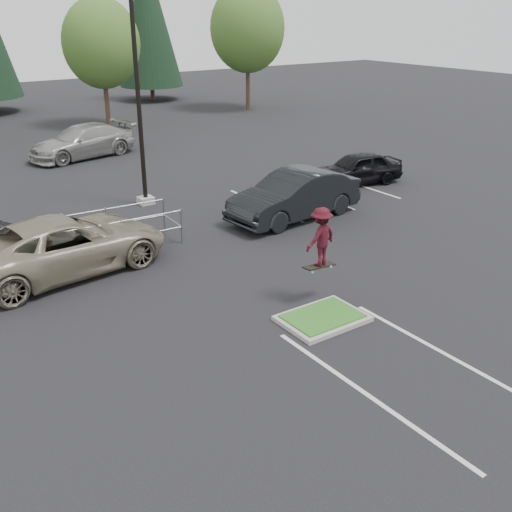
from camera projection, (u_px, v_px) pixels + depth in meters
ground at (322, 321)px, 15.88m from camera, size 120.00×120.00×0.00m
grass_median at (323, 318)px, 15.85m from camera, size 2.20×1.60×0.16m
stall_lines at (172, 259)px, 19.74m from camera, size 22.62×17.60×0.01m
light_pole at (138, 93)px, 23.49m from camera, size 0.70×0.60×10.12m
decid_c at (101, 46)px, 39.63m from camera, size 5.12×5.12×8.38m
decid_d at (247, 31)px, 46.05m from camera, size 5.76×5.76×9.43m
conif_c at (148, 17)px, 50.55m from camera, size 5.50×5.50×12.50m
cart_corral at (100, 229)px, 20.09m from camera, size 4.46×1.78×1.25m
skateboarder at (321, 237)px, 16.26m from camera, size 1.16×0.81×1.79m
car_l_tan at (65, 245)px, 18.49m from camera, size 6.68×3.68×1.77m
car_r_charc at (294, 196)px, 23.19m from camera, size 5.77×2.49×1.85m
car_r_black at (357, 168)px, 27.86m from camera, size 4.56×2.51×1.47m
car_far_silver at (83, 142)px, 32.70m from camera, size 6.32×3.60×1.73m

